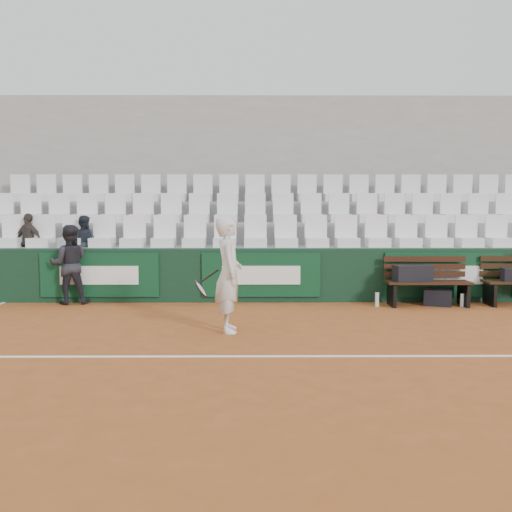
# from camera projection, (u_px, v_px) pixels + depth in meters

# --- Properties ---
(ground) EXTENTS (80.00, 80.00, 0.00)m
(ground) POSITION_uv_depth(u_px,v_px,m) (283.00, 357.00, 6.82)
(ground) COLOR #9A4F22
(ground) RESTS_ON ground
(court_baseline) EXTENTS (18.00, 0.06, 0.01)m
(court_baseline) POSITION_uv_depth(u_px,v_px,m) (283.00, 356.00, 6.82)
(court_baseline) COLOR white
(court_baseline) RESTS_ON ground
(back_barrier) EXTENTS (18.00, 0.34, 1.00)m
(back_barrier) POSITION_uv_depth(u_px,v_px,m) (275.00, 275.00, 10.75)
(back_barrier) COLOR #10321E
(back_barrier) RESTS_ON ground
(grandstand_tier_front) EXTENTS (18.00, 0.95, 1.00)m
(grandstand_tier_front) POSITION_uv_depth(u_px,v_px,m) (270.00, 271.00, 11.38)
(grandstand_tier_front) COLOR gray
(grandstand_tier_front) RESTS_ON ground
(grandstand_tier_mid) EXTENTS (18.00, 0.95, 1.45)m
(grandstand_tier_mid) POSITION_uv_depth(u_px,v_px,m) (269.00, 256.00, 12.31)
(grandstand_tier_mid) COLOR gray
(grandstand_tier_mid) RESTS_ON ground
(grandstand_tier_back) EXTENTS (18.00, 0.95, 1.90)m
(grandstand_tier_back) POSITION_uv_depth(u_px,v_px,m) (268.00, 243.00, 13.23)
(grandstand_tier_back) COLOR gray
(grandstand_tier_back) RESTS_ON ground
(grandstand_rear_wall) EXTENTS (18.00, 0.30, 4.40)m
(grandstand_rear_wall) POSITION_uv_depth(u_px,v_px,m) (267.00, 189.00, 13.75)
(grandstand_rear_wall) COLOR gray
(grandstand_rear_wall) RESTS_ON ground
(seat_row_front) EXTENTS (11.90, 0.44, 0.63)m
(seat_row_front) POSITION_uv_depth(u_px,v_px,m) (271.00, 231.00, 11.14)
(seat_row_front) COLOR white
(seat_row_front) RESTS_ON grandstand_tier_front
(seat_row_mid) EXTENTS (11.90, 0.44, 0.63)m
(seat_row_mid) POSITION_uv_depth(u_px,v_px,m) (269.00, 208.00, 12.04)
(seat_row_mid) COLOR silver
(seat_row_mid) RESTS_ON grandstand_tier_mid
(seat_row_back) EXTENTS (11.90, 0.44, 0.63)m
(seat_row_back) POSITION_uv_depth(u_px,v_px,m) (268.00, 188.00, 12.95)
(seat_row_back) COLOR silver
(seat_row_back) RESTS_ON grandstand_tier_back
(bench_left) EXTENTS (1.50, 0.56, 0.45)m
(bench_left) POSITION_uv_depth(u_px,v_px,m) (428.00, 294.00, 10.27)
(bench_left) COLOR #331A0F
(bench_left) RESTS_ON ground
(sports_bag_left) EXTENTS (0.71, 0.40, 0.29)m
(sports_bag_left) POSITION_uv_depth(u_px,v_px,m) (413.00, 273.00, 10.24)
(sports_bag_left) COLOR black
(sports_bag_left) RESTS_ON bench_left
(sports_bag_ground) EXTENTS (0.55, 0.45, 0.29)m
(sports_bag_ground) POSITION_uv_depth(u_px,v_px,m) (438.00, 298.00, 10.31)
(sports_bag_ground) COLOR black
(sports_bag_ground) RESTS_ON ground
(water_bottle_near) EXTENTS (0.07, 0.07, 0.25)m
(water_bottle_near) POSITION_uv_depth(u_px,v_px,m) (377.00, 300.00, 10.20)
(water_bottle_near) COLOR silver
(water_bottle_near) RESTS_ON ground
(water_bottle_far) EXTENTS (0.07, 0.07, 0.24)m
(water_bottle_far) POSITION_uv_depth(u_px,v_px,m) (462.00, 300.00, 10.17)
(water_bottle_far) COLOR silver
(water_bottle_far) RESTS_ON ground
(tennis_player) EXTENTS (0.73, 0.64, 1.66)m
(tennis_player) POSITION_uv_depth(u_px,v_px,m) (229.00, 274.00, 8.11)
(tennis_player) COLOR silver
(tennis_player) RESTS_ON ground
(ball_kid) EXTENTS (0.80, 0.68, 1.46)m
(ball_kid) POSITION_uv_depth(u_px,v_px,m) (69.00, 265.00, 10.44)
(ball_kid) COLOR black
(ball_kid) RESTS_ON ground
(spectator_b) EXTENTS (0.70, 0.51, 1.11)m
(spectator_b) POSITION_uv_depth(u_px,v_px,m) (28.00, 219.00, 11.13)
(spectator_b) COLOR #38322C
(spectator_b) RESTS_ON grandstand_tier_front
(spectator_c) EXTENTS (0.54, 0.44, 1.07)m
(spectator_c) POSITION_uv_depth(u_px,v_px,m) (83.00, 220.00, 11.14)
(spectator_c) COLOR black
(spectator_c) RESTS_ON grandstand_tier_front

